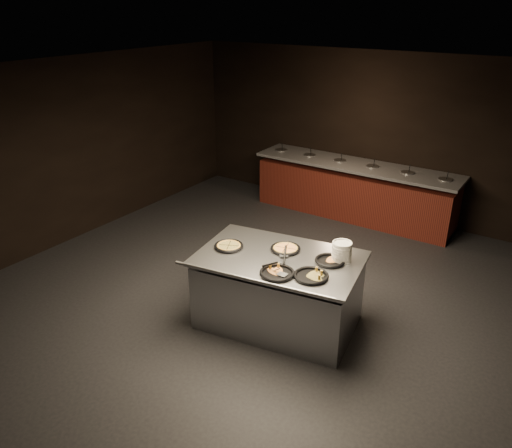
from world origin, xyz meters
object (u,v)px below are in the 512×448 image
Objects in this scene: serving_counter at (278,292)px; plate_stack at (342,252)px; pan_veggie_whole at (229,246)px; pan_cheese_whole at (285,249)px.

plate_stack reaches higher than serving_counter.
pan_veggie_whole is 0.69m from pan_cheese_whole.
serving_counter is at bearing 11.56° from pan_veggie_whole.
plate_stack is 0.63× the size of pan_cheese_whole.
serving_counter is 5.76× the size of pan_cheese_whole.
plate_stack is at bearing 20.00° from pan_veggie_whole.
plate_stack reaches higher than pan_veggie_whole.
plate_stack is 0.69m from pan_cheese_whole.
pan_veggie_whole is at bearing -177.76° from serving_counter.
plate_stack is at bearing 18.32° from serving_counter.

